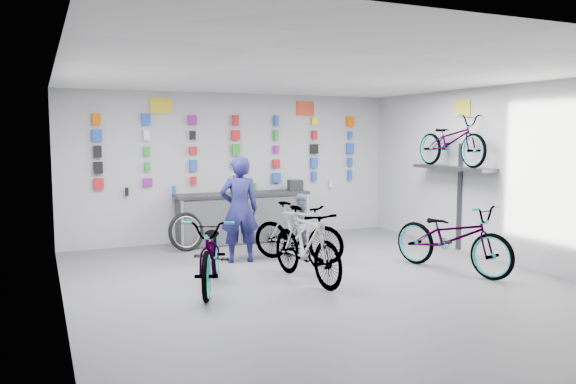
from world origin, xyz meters
name	(u,v)px	position (x,y,z in m)	size (l,w,h in m)	color
floor	(325,285)	(0.00, 0.00, 0.00)	(8.00, 8.00, 0.00)	#4D4D52
ceiling	(326,75)	(0.00, 0.00, 3.00)	(8.00, 8.00, 0.00)	white
wall_back	(235,167)	(0.00, 4.00, 1.50)	(7.00, 7.00, 0.00)	#A9A9AB
wall_front	(568,223)	(0.00, -4.00, 1.50)	(7.00, 7.00, 0.00)	#A9A9AB
wall_left	(60,193)	(-3.50, 0.00, 1.50)	(8.00, 8.00, 0.00)	#A9A9AB
wall_right	(511,175)	(3.50, 0.00, 1.50)	(8.00, 8.00, 0.00)	#A9A9AB
counter	(243,218)	(0.00, 3.54, 0.49)	(2.70, 0.66, 1.00)	black
merch_wall	(233,152)	(-0.07, 3.93, 1.81)	(5.57, 0.08, 1.56)	red
wall_bracket	(454,172)	(3.33, 1.20, 1.46)	(0.39, 1.90, 2.00)	#333338
sign_left	(161,106)	(-1.50, 3.98, 2.72)	(0.42, 0.02, 0.30)	yellow
sign_right	(305,109)	(1.60, 3.98, 2.72)	(0.42, 0.02, 0.30)	#E44128
sign_side	(462,108)	(3.48, 1.20, 2.65)	(0.02, 0.40, 0.30)	yellow
bike_left	(212,252)	(-1.53, 0.52, 0.52)	(0.70, 1.99, 1.05)	gray
bike_center	(306,245)	(-0.16, 0.29, 0.55)	(0.52, 1.84, 1.10)	gray
bike_right	(452,237)	(2.22, -0.09, 0.55)	(0.73, 2.10, 1.10)	gray
bike_service	(298,232)	(0.28, 1.53, 0.51)	(0.48, 1.70, 1.02)	gray
bike_wall	(452,141)	(3.25, 1.20, 2.05)	(0.63, 1.80, 0.95)	gray
clerk	(239,210)	(-0.64, 1.90, 0.90)	(0.66, 0.43, 1.81)	#16184B
customer	(303,225)	(0.55, 1.89, 0.56)	(0.54, 0.42, 1.12)	slate
spare_wheel	(186,232)	(-1.25, 3.17, 0.36)	(0.76, 0.38, 0.73)	black
register	(295,185)	(1.16, 3.55, 1.11)	(0.28, 0.30, 0.22)	black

